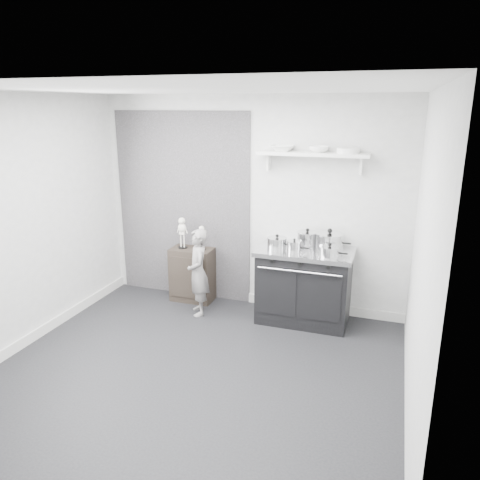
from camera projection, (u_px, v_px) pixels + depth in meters
name	position (u px, v px, depth m)	size (l,w,h in m)	color
ground	(196.00, 369.00, 4.72)	(4.00, 4.00, 0.00)	black
room_shell	(189.00, 207.00, 4.43)	(4.02, 3.62, 2.71)	#B5B6B3
wall_shelf	(313.00, 155.00, 5.44)	(1.30, 0.26, 0.24)	silver
stove	(304.00, 285.00, 5.69)	(1.14, 0.71, 0.92)	black
side_cabinet	(192.00, 274.00, 6.31)	(0.56, 0.33, 0.73)	black
child	(198.00, 272.00, 5.84)	(0.40, 0.27, 1.11)	slate
pot_front_left	(277.00, 243.00, 5.58)	(0.32, 0.24, 0.18)	silver
pot_back_left	(307.00, 239.00, 5.67)	(0.34, 0.25, 0.22)	silver
pot_back_right	(329.00, 241.00, 5.54)	(0.42, 0.34, 0.25)	silver
pot_front_right	(330.00, 251.00, 5.27)	(0.32, 0.23, 0.16)	silver
pot_front_center	(294.00, 246.00, 5.44)	(0.26, 0.17, 0.17)	silver
skeleton_full	(182.00, 230.00, 6.19)	(0.13, 0.09, 0.48)	silver
skeleton_torso	(202.00, 236.00, 6.11)	(0.10, 0.07, 0.37)	silver
bowl_large	(282.00, 148.00, 5.52)	(0.28, 0.28, 0.07)	white
bowl_small	(319.00, 149.00, 5.39)	(0.23, 0.23, 0.07)	white
plate_stack	(348.00, 151.00, 5.29)	(0.26, 0.26, 0.06)	white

